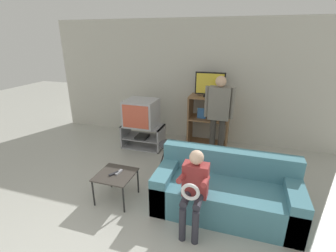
{
  "coord_description": "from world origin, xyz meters",
  "views": [
    {
      "loc": [
        1.21,
        -1.31,
        2.25
      ],
      "look_at": [
        0.11,
        2.15,
        0.9
      ],
      "focal_mm": 26.0,
      "sensor_mm": 36.0,
      "label": 1
    }
  ],
  "objects": [
    {
      "name": "television_main",
      "position": [
        -0.77,
        3.09,
        0.76
      ],
      "size": [
        0.63,
        0.59,
        0.54
      ],
      "color": "#B2B2B7",
      "rests_on": "tv_stand"
    },
    {
      "name": "snack_table",
      "position": [
        -0.4,
        1.31,
        0.37
      ],
      "size": [
        0.51,
        0.51,
        0.42
      ],
      "color": "#38332D",
      "rests_on": "ground_plane"
    },
    {
      "name": "person_seated_child",
      "position": [
        0.77,
        1.08,
        0.61
      ],
      "size": [
        0.33,
        0.43,
        1.03
      ],
      "color": "#2D2D38",
      "rests_on": "ground_plane"
    },
    {
      "name": "media_shelf",
      "position": [
        0.55,
        3.62,
        0.55
      ],
      "size": [
        0.84,
        0.48,
        1.08
      ],
      "color": "#8E6642",
      "rests_on": "ground_plane"
    },
    {
      "name": "remote_control_black",
      "position": [
        -0.42,
        1.29,
        0.43
      ],
      "size": [
        0.11,
        0.14,
        0.02
      ],
      "primitive_type": "cube",
      "rotation": [
        0.0,
        0.0,
        -0.55
      ],
      "color": "#232328",
      "rests_on": "snack_table"
    },
    {
      "name": "remote_control_white",
      "position": [
        -0.37,
        1.35,
        0.43
      ],
      "size": [
        0.05,
        0.15,
        0.02
      ],
      "primitive_type": "cube",
      "rotation": [
        0.0,
        0.0,
        -0.12
      ],
      "color": "gray",
      "rests_on": "snack_table"
    },
    {
      "name": "television_flat",
      "position": [
        0.54,
        3.6,
        1.31
      ],
      "size": [
        0.6,
        0.2,
        0.49
      ],
      "color": "black",
      "rests_on": "media_shelf"
    },
    {
      "name": "wall_back",
      "position": [
        0.0,
        3.93,
        1.3
      ],
      "size": [
        6.4,
        0.06,
        2.6
      ],
      "color": "beige",
      "rests_on": "ground_plane"
    },
    {
      "name": "couch",
      "position": [
        1.11,
        1.54,
        0.28
      ],
      "size": [
        1.85,
        0.81,
        0.78
      ],
      "color": "teal",
      "rests_on": "ground_plane"
    },
    {
      "name": "person_standing_adult",
      "position": [
        0.8,
        3.04,
        0.97
      ],
      "size": [
        0.53,
        0.2,
        1.59
      ],
      "color": "#3D3833",
      "rests_on": "ground_plane"
    },
    {
      "name": "folding_stool",
      "position": [
        0.16,
        2.1,
        0.51
      ],
      "size": [
        0.41,
        0.42,
        0.62
      ],
      "color": "black",
      "rests_on": "ground_plane"
    },
    {
      "name": "tv_stand",
      "position": [
        -0.74,
        3.08,
        0.24
      ],
      "size": [
        0.85,
        0.48,
        0.49
      ],
      "color": "#939399",
      "rests_on": "ground_plane"
    }
  ]
}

